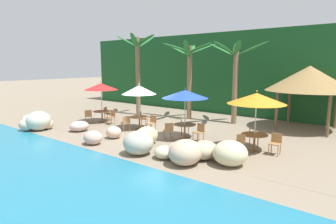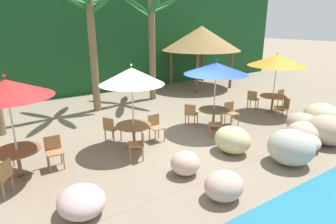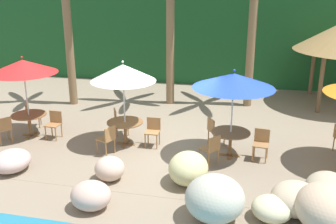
% 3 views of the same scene
% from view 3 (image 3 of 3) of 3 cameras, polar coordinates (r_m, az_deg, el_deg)
% --- Properties ---
extents(ground_plane, '(120.00, 120.00, 0.00)m').
position_cam_3_polar(ground_plane, '(11.58, 0.35, -5.70)').
color(ground_plane, gray).
extents(terrace_deck, '(18.00, 5.20, 0.01)m').
position_cam_3_polar(terrace_deck, '(11.58, 0.35, -5.68)').
color(terrace_deck, gray).
rests_on(terrace_deck, ground).
extents(foliage_backdrop, '(28.00, 2.40, 6.00)m').
position_cam_3_polar(foliage_backdrop, '(19.51, 6.23, 13.39)').
color(foliage_backdrop, '#194C23').
rests_on(foliage_backdrop, ground).
extents(rock_seawall, '(14.17, 3.09, 1.08)m').
position_cam_3_polar(rock_seawall, '(8.99, -3.34, -10.44)').
color(rock_seawall, beige).
rests_on(rock_seawall, ground).
extents(umbrella_red, '(2.10, 2.10, 2.62)m').
position_cam_3_polar(umbrella_red, '(12.78, -20.55, 6.28)').
color(umbrella_red, silver).
rests_on(umbrella_red, ground).
extents(dining_table_red, '(1.10, 1.10, 0.74)m').
position_cam_3_polar(dining_table_red, '(13.21, -19.73, -0.83)').
color(dining_table_red, brown).
rests_on(dining_table_red, ground).
extents(chair_red_seaward, '(0.44, 0.45, 0.87)m').
position_cam_3_polar(chair_red_seaward, '(12.85, -16.34, -1.49)').
color(chair_red_seaward, '#9E7042').
rests_on(chair_red_seaward, ground).
extents(chair_red_inland, '(0.56, 0.55, 0.87)m').
position_cam_3_polar(chair_red_inland, '(14.05, -19.50, -0.09)').
color(chair_red_inland, '#9E7042').
rests_on(chair_red_inland, ground).
extents(chair_red_left, '(0.59, 0.59, 0.87)m').
position_cam_3_polar(chair_red_left, '(12.89, -22.96, -2.20)').
color(chair_red_left, '#9E7042').
rests_on(chair_red_left, ground).
extents(umbrella_white, '(1.93, 1.93, 2.62)m').
position_cam_3_polar(umbrella_white, '(11.39, -6.62, 5.76)').
color(umbrella_white, silver).
rests_on(umbrella_white, ground).
extents(dining_table_white, '(1.10, 1.10, 0.74)m').
position_cam_3_polar(dining_table_white, '(11.87, -6.33, -1.99)').
color(dining_table_white, brown).
rests_on(dining_table_white, ground).
extents(chair_white_seaward, '(0.43, 0.44, 0.87)m').
position_cam_3_polar(chair_white_seaward, '(11.76, -2.23, -2.60)').
color(chair_white_seaward, '#9E7042').
rests_on(chair_white_seaward, ground).
extents(chair_white_inland, '(0.57, 0.57, 0.87)m').
position_cam_3_polar(chair_white_inland, '(12.68, -7.24, -1.13)').
color(chair_white_inland, '#9E7042').
rests_on(chair_white_inland, ground).
extents(chair_white_left, '(0.56, 0.55, 0.87)m').
position_cam_3_polar(chair_white_left, '(11.28, -8.85, -3.80)').
color(chair_white_left, '#9E7042').
rests_on(chair_white_left, ground).
extents(umbrella_blue, '(2.26, 2.26, 2.55)m').
position_cam_3_polar(umbrella_blue, '(10.66, 9.63, 4.56)').
color(umbrella_blue, silver).
rests_on(umbrella_blue, ground).
extents(dining_table_blue, '(1.10, 1.10, 0.74)m').
position_cam_3_polar(dining_table_blue, '(11.16, 9.18, -3.49)').
color(dining_table_blue, brown).
rests_on(dining_table_blue, ground).
extents(chair_blue_seaward, '(0.47, 0.47, 0.87)m').
position_cam_3_polar(chair_blue_seaward, '(11.19, 13.53, -4.30)').
color(chair_blue_seaward, '#9E7042').
rests_on(chair_blue_seaward, ground).
extents(chair_blue_inland, '(0.59, 0.59, 0.87)m').
position_cam_3_polar(chair_blue_inland, '(11.85, 6.77, -2.56)').
color(chair_blue_inland, '#9E7042').
rests_on(chair_blue_inland, ground).
extents(chair_blue_left, '(0.60, 0.59, 0.87)m').
position_cam_3_polar(chair_blue_left, '(10.57, 6.40, -5.27)').
color(chair_blue_left, '#9E7042').
rests_on(chair_blue_left, ground).
extents(palm_tree_nearest, '(3.15, 3.04, 5.78)m').
position_cam_3_polar(palm_tree_nearest, '(15.74, -14.66, 14.47)').
color(palm_tree_nearest, brown).
rests_on(palm_tree_nearest, ground).
extents(palm_tree_second, '(3.80, 3.57, 5.15)m').
position_cam_3_polar(palm_tree_second, '(15.30, 0.34, 14.19)').
color(palm_tree_second, brown).
rests_on(palm_tree_second, ground).
extents(palm_tree_third, '(3.77, 3.57, 5.08)m').
position_cam_3_polar(palm_tree_third, '(15.35, 12.50, 13.54)').
color(palm_tree_third, brown).
rests_on(palm_tree_third, ground).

